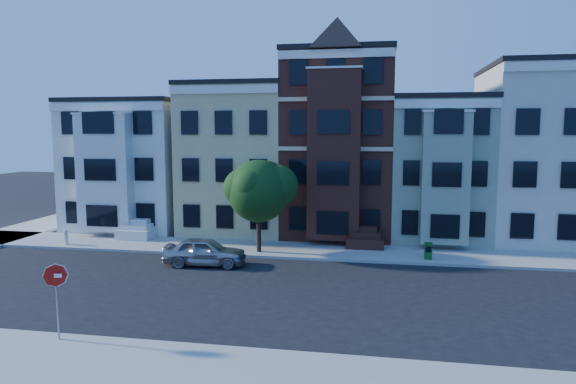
% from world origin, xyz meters
% --- Properties ---
extents(ground, '(120.00, 120.00, 0.00)m').
position_xyz_m(ground, '(0.00, 0.00, 0.00)').
color(ground, black).
extents(far_sidewalk, '(60.00, 4.00, 0.15)m').
position_xyz_m(far_sidewalk, '(0.00, 8.00, 0.07)').
color(far_sidewalk, '#9E9B93').
rests_on(far_sidewalk, ground).
extents(near_sidewalk, '(60.00, 4.00, 0.15)m').
position_xyz_m(near_sidewalk, '(0.00, -8.00, 0.07)').
color(near_sidewalk, '#9E9B93').
rests_on(near_sidewalk, ground).
extents(house_white, '(8.00, 9.00, 9.00)m').
position_xyz_m(house_white, '(-15.00, 14.50, 4.50)').
color(house_white, silver).
rests_on(house_white, ground).
extents(house_yellow, '(7.00, 9.00, 10.00)m').
position_xyz_m(house_yellow, '(-7.00, 14.50, 5.00)').
color(house_yellow, '#CDBA83').
rests_on(house_yellow, ground).
extents(house_brown, '(7.00, 9.00, 12.00)m').
position_xyz_m(house_brown, '(0.00, 14.50, 6.00)').
color(house_brown, '#3A1812').
rests_on(house_brown, ground).
extents(house_green, '(6.00, 9.00, 9.00)m').
position_xyz_m(house_green, '(6.50, 14.50, 4.50)').
color(house_green, gray).
rests_on(house_green, ground).
extents(house_cream, '(8.00, 9.00, 11.00)m').
position_xyz_m(house_cream, '(13.50, 14.50, 5.50)').
color(house_cream, beige).
rests_on(house_cream, ground).
extents(street_tree, '(7.28, 7.28, 6.56)m').
position_xyz_m(street_tree, '(-4.05, 6.97, 3.43)').
color(street_tree, '#1C4716').
rests_on(street_tree, far_sidewalk).
extents(parked_car, '(4.48, 2.09, 1.48)m').
position_xyz_m(parked_car, '(-6.28, 4.03, 0.74)').
color(parked_car, '#9C9FA3').
rests_on(parked_car, ground).
extents(newspaper_box, '(0.43, 0.39, 0.91)m').
position_xyz_m(newspaper_box, '(5.41, 6.87, 0.60)').
color(newspaper_box, '#13561E').
rests_on(newspaper_box, far_sidewalk).
extents(fire_hydrant, '(0.33, 0.33, 0.74)m').
position_xyz_m(fire_hydrant, '(-16.14, 6.72, 0.52)').
color(fire_hydrant, white).
rests_on(fire_hydrant, far_sidewalk).
extents(stop_sign, '(0.81, 0.29, 2.92)m').
position_xyz_m(stop_sign, '(-7.70, -6.49, 1.61)').
color(stop_sign, '#B5120C').
rests_on(stop_sign, near_sidewalk).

